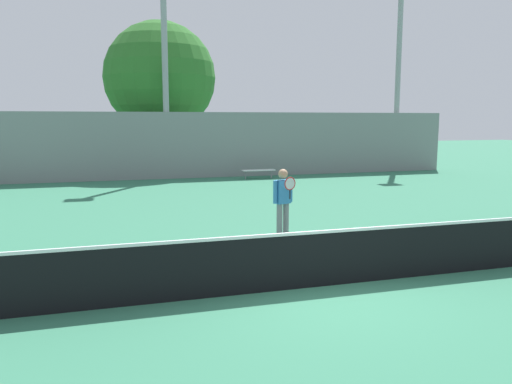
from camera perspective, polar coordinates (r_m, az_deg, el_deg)
name	(u,v)px	position (r m, az deg, el deg)	size (l,w,h in m)	color
ground_plane	(319,286)	(8.67, 7.21, -10.66)	(100.00, 100.00, 0.00)	#337556
tennis_net	(319,258)	(8.52, 7.27, -7.52)	(11.60, 0.09, 0.97)	#195128
tennis_player	(283,199)	(11.92, 3.11, -0.76)	(0.53, 0.47, 1.64)	slate
bench_courtside_far	(259,171)	(23.90, 0.29, 2.46)	(1.61, 0.40, 0.42)	white
light_pole_near_left	(165,52)	(24.40, -10.40, 15.45)	(0.90, 0.60, 10.46)	#939399
light_pole_center_back	(398,67)	(28.79, 15.96, 13.53)	(0.90, 0.60, 9.84)	#939399
back_fence	(180,145)	(24.16, -8.64, 5.28)	(28.74, 0.06, 3.16)	gray
tree_green_tall	(160,78)	(27.61, -10.92, 12.69)	(5.88, 5.88, 7.95)	brown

